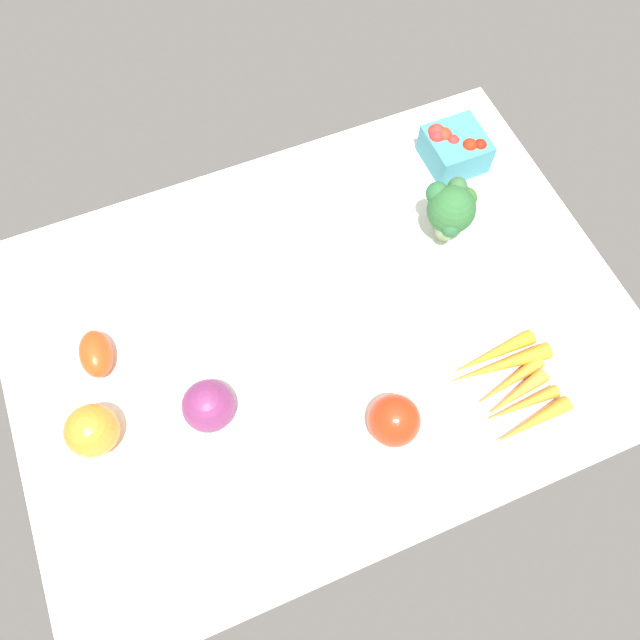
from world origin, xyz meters
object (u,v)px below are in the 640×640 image
object	(u,v)px
bell_pepper_red	(394,420)
roma_tomato	(96,354)
berry_basket	(454,147)
heirloom_tomato_orange	(92,431)
carrot_bunch	(509,384)
red_onion_center	(209,406)
broccoli_head	(451,207)

from	to	relation	value
bell_pepper_red	roma_tomato	world-z (taller)	bell_pepper_red
berry_basket	heirloom_tomato_orange	bearing A→B (deg)	20.19
carrot_bunch	red_onion_center	world-z (taller)	red_onion_center
roma_tomato	carrot_bunch	distance (cm)	66.87
bell_pepper_red	roma_tomato	bearing A→B (deg)	-36.23
bell_pepper_red	red_onion_center	distance (cm)	28.46
bell_pepper_red	heirloom_tomato_orange	bearing A→B (deg)	-20.54
roma_tomato	red_onion_center	distance (cm)	21.42
bell_pepper_red	berry_basket	size ratio (longest dim) A/B	0.79
heirloom_tomato_orange	bell_pepper_red	world-z (taller)	bell_pepper_red
red_onion_center	berry_basket	bearing A→B (deg)	-152.14
broccoli_head	red_onion_center	xyz separation A→B (cm)	(50.01, 16.75, -3.47)
heirloom_tomato_orange	red_onion_center	xyz separation A→B (cm)	(-17.51, 3.04, 0.03)
heirloom_tomato_orange	red_onion_center	bearing A→B (deg)	170.16
broccoli_head	roma_tomato	distance (cm)	64.42
broccoli_head	berry_basket	xyz separation A→B (cm)	(-8.86, -14.37, -3.85)
heirloom_tomato_orange	roma_tomato	world-z (taller)	heirloom_tomato_orange
roma_tomato	heirloom_tomato_orange	bearing A→B (deg)	171.11
berry_basket	red_onion_center	world-z (taller)	red_onion_center
broccoli_head	carrot_bunch	world-z (taller)	broccoli_head
berry_basket	roma_tomato	bearing A→B (deg)	11.72
red_onion_center	heirloom_tomato_orange	bearing A→B (deg)	-9.84
berry_basket	red_onion_center	xyz separation A→B (cm)	(58.87, 31.12, 0.38)
bell_pepper_red	carrot_bunch	world-z (taller)	bell_pepper_red
berry_basket	carrot_bunch	bearing A→B (deg)	73.60
roma_tomato	carrot_bunch	xyz separation A→B (cm)	(-59.85, 29.81, -1.35)
roma_tomato	red_onion_center	xyz separation A→B (cm)	(-14.22, 15.96, 1.49)
carrot_bunch	broccoli_head	bearing A→B (deg)	-98.14
heirloom_tomato_orange	bell_pepper_red	distance (cm)	45.73
broccoli_head	berry_basket	size ratio (longest dim) A/B	1.13
broccoli_head	roma_tomato	bearing A→B (deg)	0.71
roma_tomato	carrot_bunch	size ratio (longest dim) A/B	0.47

